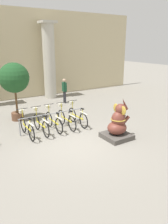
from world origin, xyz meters
TOP-DOWN VIEW (x-y plane):
  - ground_plane at (0.00, 0.00)m, footprint 60.00×60.00m
  - building_facade at (0.00, 8.60)m, footprint 20.00×0.20m
  - column_right at (2.25, 7.60)m, footprint 1.04×1.04m
  - bike_rack at (-0.16, 1.95)m, footprint 3.10×0.05m
  - bicycle_0 at (-1.41, 1.80)m, footprint 0.48×1.78m
  - bicycle_1 at (-0.78, 1.81)m, footprint 0.48×1.78m
  - bicycle_2 at (-0.16, 1.86)m, footprint 0.48×1.78m
  - bicycle_3 at (0.46, 1.81)m, footprint 0.48×1.78m
  - bicycle_4 at (1.09, 1.86)m, footprint 0.48×1.78m
  - elephant_statue at (1.69, -0.38)m, footprint 1.07×1.07m
  - person_pedestrian at (2.42, 5.75)m, footprint 0.21×0.47m
  - potted_tree at (-1.14, 4.08)m, footprint 1.47×1.47m

SIDE VIEW (x-z plane):
  - ground_plane at x=0.00m, z-range 0.00..0.00m
  - bicycle_0 at x=-1.41m, z-range -0.13..0.98m
  - bicycle_1 at x=-0.78m, z-range -0.13..0.98m
  - bicycle_2 at x=-0.16m, z-range -0.13..0.98m
  - bicycle_3 at x=0.46m, z-range -0.13..0.98m
  - bicycle_4 at x=1.09m, z-range -0.13..0.98m
  - elephant_statue at x=1.69m, z-range -0.28..1.42m
  - bike_rack at x=-0.16m, z-range 0.20..0.97m
  - person_pedestrian at x=2.42m, z-range 0.15..1.74m
  - potted_tree at x=-1.14m, z-range 0.62..3.51m
  - column_right at x=2.25m, z-range 0.04..5.20m
  - building_facade at x=0.00m, z-range 0.00..6.00m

